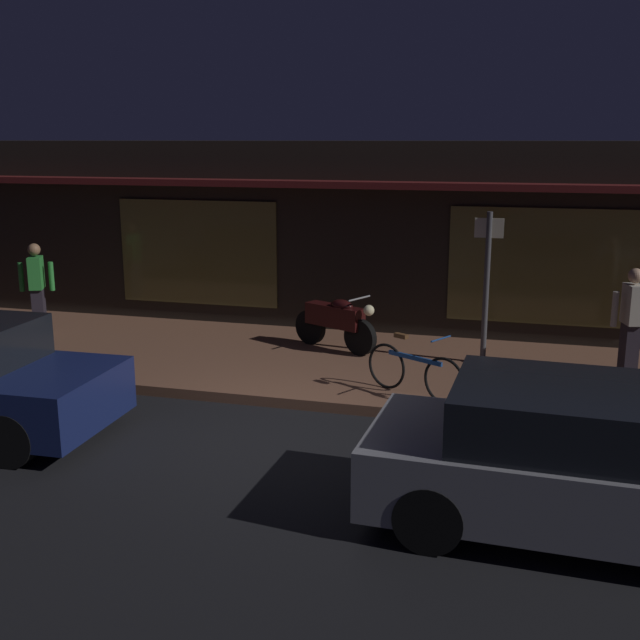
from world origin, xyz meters
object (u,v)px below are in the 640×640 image
person_bystander (631,322)px  sign_post (487,279)px  motorcycle (336,321)px  bicycle_parked (414,371)px  person_photographer (37,287)px  parked_car_far (584,462)px

person_bystander → sign_post: bearing=171.1°
motorcycle → bicycle_parked: motorcycle is taller
bicycle_parked → sign_post: (0.82, 1.92, 1.00)m
bicycle_parked → person_photographer: (-7.09, 1.67, 0.52)m
bicycle_parked → parked_car_far: size_ratio=0.35×
person_bystander → sign_post: (-2.12, 0.33, 0.48)m
motorcycle → sign_post: sign_post is taller
sign_post → parked_car_far: size_ratio=0.58×
person_bystander → parked_car_far: (-0.91, -4.65, -0.32)m
bicycle_parked → sign_post: bearing=66.9°
motorcycle → person_photographer: person_photographer is taller
bicycle_parked → person_bystander: bearing=28.4°
bicycle_parked → person_bystander: 3.38m
bicycle_parked → sign_post: 2.32m
motorcycle → bicycle_parked: (1.63, -2.07, -0.14)m
motorcycle → sign_post: (2.45, -0.15, 0.86)m
motorcycle → parked_car_far: (3.66, -5.14, 0.06)m
sign_post → parked_car_far: bearing=-76.4°
motorcycle → bicycle_parked: size_ratio=1.08×
bicycle_parked → person_bystander: person_bystander is taller
bicycle_parked → parked_car_far: (2.03, -3.07, 0.20)m
motorcycle → parked_car_far: size_ratio=0.38×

